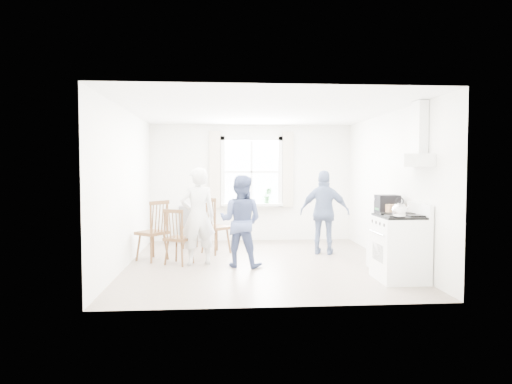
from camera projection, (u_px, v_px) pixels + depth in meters
name	position (u px, v px, depth m)	size (l,w,h in m)	color
room_shell	(261.00, 188.00, 7.77)	(4.62, 5.12, 2.64)	gray
window_assembly	(252.00, 176.00, 10.20)	(1.88, 0.24, 1.70)	white
range_hood	(412.00, 149.00, 6.55)	(0.45, 0.76, 0.94)	white
shelf_unit	(189.00, 224.00, 10.04)	(0.40, 0.30, 0.80)	slate
gas_stove	(400.00, 247.00, 6.62)	(0.68, 0.76, 1.12)	white
kettle	(399.00, 211.00, 6.29)	(0.20, 0.20, 0.29)	silver
low_cabinet	(387.00, 242.00, 7.32)	(0.50, 0.55, 0.90)	white
stereo_stack	(387.00, 204.00, 7.29)	(0.34, 0.31, 0.30)	black
cardboard_box	(395.00, 210.00, 7.10)	(0.26, 0.19, 0.17)	#B08055
windsor_chair_a	(198.00, 221.00, 9.09)	(0.55, 0.55, 0.95)	#4E3019
windsor_chair_b	(175.00, 231.00, 7.62)	(0.54, 0.54, 0.96)	#4E3019
windsor_chair_c	(157.00, 224.00, 7.97)	(0.63, 0.63, 1.08)	#4E3019
person_left	(198.00, 216.00, 7.67)	(0.60, 0.60, 1.64)	silver
person_mid	(241.00, 221.00, 7.54)	(0.74, 0.74, 1.52)	#465482
person_right	(325.00, 212.00, 8.63)	(0.93, 0.93, 1.59)	navy
potted_plant	(268.00, 196.00, 10.17)	(0.19, 0.19, 0.34)	#306C35
windsor_chair_d	(211.00, 219.00, 8.64)	(0.63, 0.64, 1.09)	#4E3019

